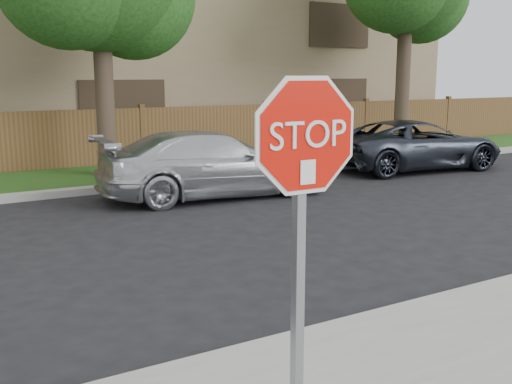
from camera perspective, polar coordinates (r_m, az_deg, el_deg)
ground at (r=5.38m, az=-9.30°, el=-16.85°), size 90.00×90.00×0.00m
far_curb at (r=12.95m, az=-22.49°, el=-0.54°), size 70.00×0.30×0.15m
stop_sign at (r=3.70m, az=4.54°, el=0.46°), size 1.01×0.13×2.55m
sedan_right at (r=12.44m, az=-4.21°, el=2.69°), size 4.87×2.33×1.37m
sedan_far_right at (r=16.56m, az=14.99°, el=4.36°), size 4.96×2.72×1.32m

